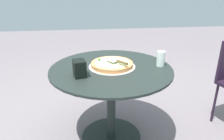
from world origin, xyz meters
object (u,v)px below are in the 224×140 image
Objects in this scene: patio_table at (111,88)px; pizza_server at (118,61)px; napkin_dispenser at (79,68)px; pizza_on_tray at (112,64)px; drinking_cup at (161,59)px.

pizza_server is (0.05, -0.02, 0.25)m from patio_table.
patio_table is 0.38m from napkin_dispenser.
patio_table is 0.21m from pizza_on_tray.
pizza_on_tray is at bearing -69.18° from napkin_dispenser.
drinking_cup reaches higher than pizza_on_tray.
drinking_cup is 1.01× the size of napkin_dispenser.
pizza_server reaches higher than patio_table.
napkin_dispenser reaches higher than pizza_on_tray.
napkin_dispenser is at bearing -157.88° from pizza_server.
pizza_on_tray is 0.07m from pizza_server.
drinking_cup reaches higher than patio_table.
patio_table is 0.48m from drinking_cup.
patio_table is 8.06× the size of napkin_dispenser.
pizza_server is at bearing -79.68° from napkin_dispenser.
pizza_on_tray reaches higher than patio_table.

